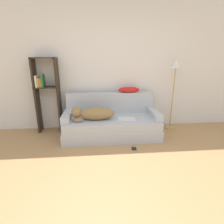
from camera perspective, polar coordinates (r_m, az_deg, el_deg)
ground_plane at (r=2.16m, az=5.92°, el=-27.65°), size 20.00×20.00×0.00m
wall_back at (r=3.82m, az=-0.12°, el=14.79°), size 8.16×0.06×2.70m
couch at (r=3.52m, az=-0.14°, el=-4.92°), size 1.86×0.84×0.39m
couch_backrest at (r=3.72m, az=-0.61°, el=3.05°), size 1.82×0.15×0.44m
couch_arm_left at (r=3.46m, az=-14.41°, el=-1.28°), size 0.15×0.65×0.13m
couch_arm_right at (r=3.59m, az=13.59°, el=-0.50°), size 0.15×0.65×0.13m
dog at (r=3.32m, az=-6.15°, el=-0.46°), size 0.82×0.27×0.28m
laptop at (r=3.37m, az=4.80°, el=-2.26°), size 0.36×0.24×0.02m
throw_pillow at (r=3.70m, az=5.57°, el=7.27°), size 0.44×0.17×0.12m
bookshelf at (r=3.82m, az=-20.62°, el=6.46°), size 0.48×0.26×1.53m
floor_lamp at (r=3.90m, az=19.95°, el=11.94°), size 0.22×0.22×1.50m
power_adapter at (r=3.12m, az=7.19°, el=-11.75°), size 0.07×0.07×0.03m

